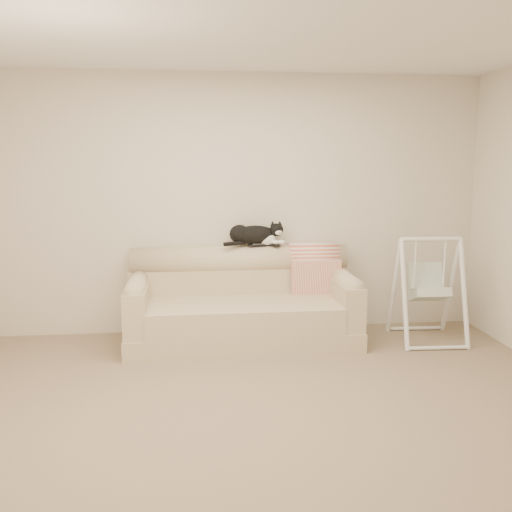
{
  "coord_description": "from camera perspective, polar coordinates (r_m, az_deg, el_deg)",
  "views": [
    {
      "loc": [
        -0.47,
        -3.76,
        1.77
      ],
      "look_at": [
        0.1,
        1.27,
        0.9
      ],
      "focal_mm": 40.0,
      "sensor_mm": 36.0,
      "label": 1
    }
  ],
  "objects": [
    {
      "name": "ground_plane",
      "position": [
        4.18,
        0.6,
        -15.26
      ],
      "size": [
        5.0,
        5.0,
        0.0
      ],
      "primitive_type": "plane",
      "color": "#7B624D",
      "rests_on": "ground"
    },
    {
      "name": "remote_a",
      "position": [
        5.7,
        0.12,
        1.1
      ],
      "size": [
        0.19,
        0.07,
        0.03
      ],
      "color": "black",
      "rests_on": "sofa"
    },
    {
      "name": "throw_blanket",
      "position": [
        5.83,
        5.75,
        -0.6
      ],
      "size": [
        0.5,
        0.38,
        0.58
      ],
      "color": "#D55A3A",
      "rests_on": "sofa"
    },
    {
      "name": "room_shell",
      "position": [
        3.79,
        0.65,
        6.13
      ],
      "size": [
        5.04,
        4.04,
        2.6
      ],
      "color": "beige",
      "rests_on": "ground"
    },
    {
      "name": "tuxedo_cat",
      "position": [
        5.7,
        -0.13,
        2.16
      ],
      "size": [
        0.63,
        0.29,
        0.25
      ],
      "color": "black",
      "rests_on": "sofa"
    },
    {
      "name": "remote_b",
      "position": [
        5.73,
        1.65,
        1.11
      ],
      "size": [
        0.15,
        0.16,
        0.02
      ],
      "color": "black",
      "rests_on": "sofa"
    },
    {
      "name": "baby_swing",
      "position": [
        5.8,
        16.83,
        -3.16
      ],
      "size": [
        0.65,
        0.69,
        1.03
      ],
      "color": "white",
      "rests_on": "ground"
    },
    {
      "name": "sofa",
      "position": [
        5.58,
        -1.42,
        -4.96
      ],
      "size": [
        2.2,
        0.93,
        0.9
      ],
      "color": "tan",
      "rests_on": "ground"
    }
  ]
}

